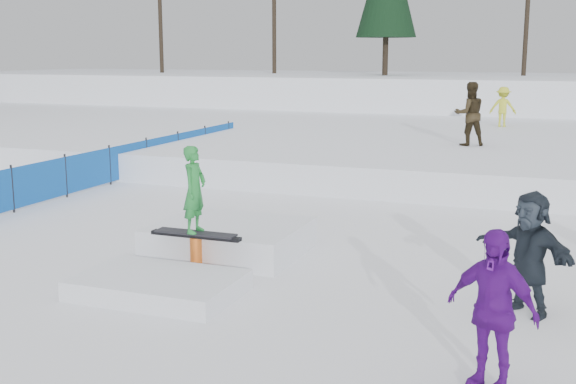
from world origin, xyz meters
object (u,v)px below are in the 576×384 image
(spectator_dark, at_px, (529,253))
(walker_olive, at_px, (470,114))
(safety_fence, at_px, (110,165))
(spectator_purple, at_px, (492,310))
(walker_ygreen, at_px, (503,107))
(jib_rail_feature, at_px, (212,246))

(spectator_dark, bearing_deg, walker_olive, 137.60)
(safety_fence, relative_size, spectator_purple, 8.95)
(spectator_purple, xyz_separation_m, spectator_dark, (0.26, 2.57, -0.02))
(safety_fence, bearing_deg, walker_olive, 33.13)
(walker_olive, height_order, walker_ygreen, walker_olive)
(spectator_dark, distance_m, jib_rail_feature, 5.27)
(walker_olive, bearing_deg, jib_rail_feature, 50.93)
(safety_fence, bearing_deg, spectator_purple, -39.36)
(walker_ygreen, distance_m, spectator_purple, 21.22)
(walker_ygreen, xyz_separation_m, jib_rail_feature, (-3.36, -17.95, -1.26))
(walker_olive, xyz_separation_m, spectator_dark, (2.33, -12.28, -0.89))
(spectator_purple, distance_m, spectator_dark, 2.59)
(spectator_purple, relative_size, jib_rail_feature, 0.41)
(spectator_dark, bearing_deg, spectator_purple, -59.03)
(safety_fence, distance_m, jib_rail_feature, 8.41)
(safety_fence, xyz_separation_m, jib_rail_feature, (6.06, -5.82, -0.25))
(walker_olive, height_order, spectator_purple, walker_olive)
(walker_olive, xyz_separation_m, spectator_purple, (2.07, -14.85, -0.87))
(walker_olive, distance_m, jib_rail_feature, 12.09)
(spectator_purple, bearing_deg, walker_ygreen, 116.95)
(walker_ygreen, distance_m, jib_rail_feature, 18.30)
(spectator_purple, height_order, spectator_dark, spectator_purple)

